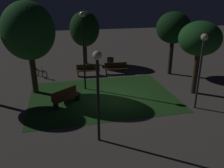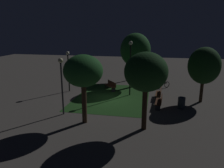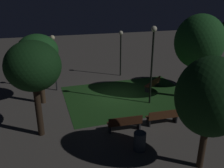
# 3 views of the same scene
# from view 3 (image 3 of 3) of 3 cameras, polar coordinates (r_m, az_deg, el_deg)

# --- Properties ---
(ground_plane) EXTENTS (60.00, 60.00, 0.00)m
(ground_plane) POSITION_cam_3_polar(r_m,az_deg,el_deg) (16.33, 1.25, -3.00)
(ground_plane) COLOR #56514C
(grass_lawn) EXTENTS (8.81, 6.49, 0.01)m
(grass_lawn) POSITION_cam_3_polar(r_m,az_deg,el_deg) (16.34, 4.17, -3.02)
(grass_lawn) COLOR #23511E
(grass_lawn) RESTS_ON ground
(bench_path_side) EXTENTS (1.83, 0.61, 0.88)m
(bench_path_side) POSITION_cam_3_polar(r_m,az_deg,el_deg) (12.03, 3.24, -9.64)
(bench_path_side) COLOR #422314
(bench_path_side) RESTS_ON ground
(bench_by_lamp) EXTENTS (1.82, 0.58, 0.88)m
(bench_by_lamp) POSITION_cam_3_polar(r_m,az_deg,el_deg) (12.91, 12.58, -7.90)
(bench_by_lamp) COLOR #512D19
(bench_by_lamp) RESTS_ON ground
(bench_front_left) EXTENTS (1.72, 1.47, 0.88)m
(bench_front_left) POSITION_cam_3_polar(r_m,az_deg,el_deg) (17.60, 10.26, 0.13)
(bench_front_left) COLOR brown
(bench_front_left) RESTS_ON ground
(tree_right_canopy) EXTENTS (2.52, 2.52, 4.53)m
(tree_right_canopy) POSITION_cam_3_polar(r_m,az_deg,el_deg) (14.93, -18.03, 7.70)
(tree_right_canopy) COLOR #423021
(tree_right_canopy) RESTS_ON ground
(tree_tall_center) EXTENTS (3.14, 3.14, 5.67)m
(tree_tall_center) POSITION_cam_3_polar(r_m,az_deg,el_deg) (15.91, 20.91, 9.74)
(tree_tall_center) COLOR #423021
(tree_tall_center) RESTS_ON ground
(tree_near_wall) EXTENTS (2.60, 2.60, 4.66)m
(tree_near_wall) POSITION_cam_3_polar(r_m,az_deg,el_deg) (9.16, 23.37, -3.07)
(tree_near_wall) COLOR #38281C
(tree_near_wall) RESTS_ON ground
(tree_back_right) EXTENTS (2.56, 2.56, 4.81)m
(tree_back_right) POSITION_cam_3_polar(r_m,az_deg,el_deg) (11.08, -19.05, 4.08)
(tree_back_right) COLOR #2D2116
(tree_back_right) RESTS_ON ground
(lamp_post_near_wall) EXTENTS (0.36, 0.36, 4.13)m
(lamp_post_near_wall) POSITION_cam_3_polar(r_m,az_deg,el_deg) (17.01, -14.32, 7.42)
(lamp_post_near_wall) COLOR #333338
(lamp_post_near_wall) RESTS_ON ground
(lamp_post_plaza_east) EXTENTS (0.36, 0.36, 3.97)m
(lamp_post_plaza_east) POSITION_cam_3_polar(r_m,az_deg,el_deg) (20.01, 2.19, 9.66)
(lamp_post_plaza_east) COLOR black
(lamp_post_plaza_east) RESTS_ON ground
(lamp_post_path_center) EXTENTS (0.36, 0.36, 5.01)m
(lamp_post_path_center) POSITION_cam_3_polar(r_m,az_deg,el_deg) (14.38, 10.06, 7.53)
(lamp_post_path_center) COLOR black
(lamp_post_path_center) RESTS_ON ground
(trash_bin) EXTENTS (0.56, 0.56, 0.88)m
(trash_bin) POSITION_cam_3_polar(r_m,az_deg,el_deg) (10.77, 6.92, -13.99)
(trash_bin) COLOR #2D3842
(trash_bin) RESTS_ON ground
(bicycle) EXTENTS (1.11, 1.40, 0.93)m
(bicycle) POSITION_cam_3_polar(r_m,az_deg,el_deg) (14.73, 25.78, -6.46)
(bicycle) COLOR black
(bicycle) RESTS_ON ground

